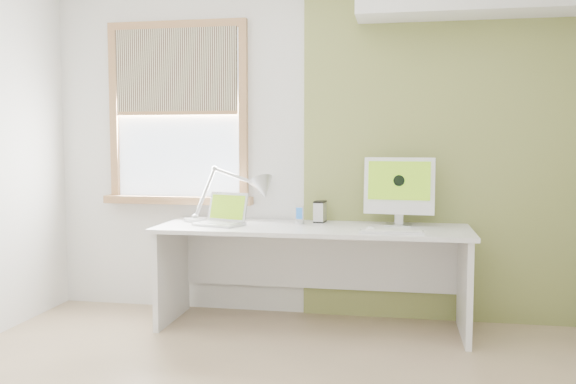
% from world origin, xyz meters
% --- Properties ---
extents(room, '(4.04, 3.54, 2.64)m').
position_xyz_m(room, '(0.00, 0.00, 1.30)').
color(room, tan).
rests_on(room, ground).
extents(accent_wall, '(2.00, 0.02, 2.60)m').
position_xyz_m(accent_wall, '(1.00, 1.74, 1.30)').
color(accent_wall, '#8B9647').
rests_on(accent_wall, room).
extents(window, '(1.20, 0.14, 1.42)m').
position_xyz_m(window, '(-1.00, 1.71, 1.54)').
color(window, '#A77445').
rests_on(window, room).
extents(desk, '(2.20, 0.70, 0.73)m').
position_xyz_m(desk, '(0.11, 1.44, 0.53)').
color(desk, white).
rests_on(desk, room).
extents(desk_lamp, '(0.76, 0.37, 0.42)m').
position_xyz_m(desk_lamp, '(-0.39, 1.60, 0.95)').
color(desk_lamp, '#B3B5B8').
rests_on(desk_lamp, desk).
extents(laptop, '(0.39, 0.35, 0.23)m').
position_xyz_m(laptop, '(-0.54, 1.37, 0.79)').
color(laptop, '#B3B5B8').
rests_on(laptop, desk).
extents(phone_dock, '(0.08, 0.08, 0.13)m').
position_xyz_m(phone_dock, '(0.00, 1.50, 0.77)').
color(phone_dock, '#B3B5B8').
rests_on(phone_dock, desk).
extents(external_drive, '(0.09, 0.13, 0.16)m').
position_xyz_m(external_drive, '(0.14, 1.62, 0.81)').
color(external_drive, '#B3B5B8').
rests_on(external_drive, desk).
extents(imac, '(0.50, 0.18, 0.49)m').
position_xyz_m(imac, '(0.72, 1.55, 1.00)').
color(imac, '#B3B5B8').
rests_on(imac, desk).
extents(keyboard, '(0.42, 0.12, 0.02)m').
position_xyz_m(keyboard, '(0.67, 1.16, 0.74)').
color(keyboard, white).
rests_on(keyboard, desk).
extents(mouse, '(0.09, 0.11, 0.03)m').
position_xyz_m(mouse, '(0.54, 1.24, 0.74)').
color(mouse, white).
rests_on(mouse, desk).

